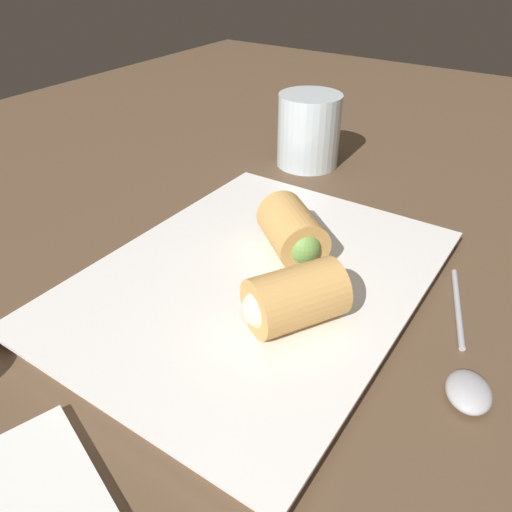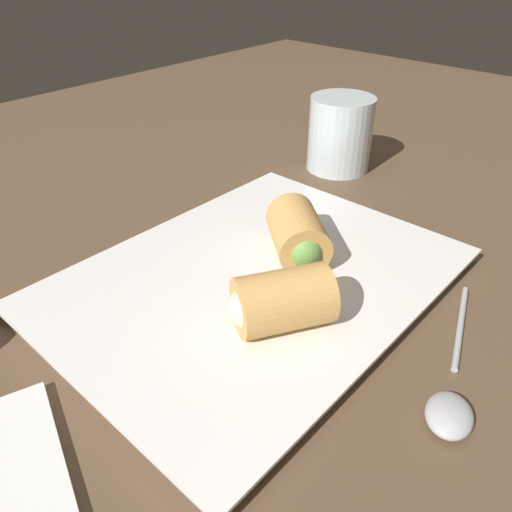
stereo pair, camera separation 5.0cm
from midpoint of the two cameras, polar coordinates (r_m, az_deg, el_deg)
name	(u,v)px [view 2 (the right image)]	position (r cm, az deg, el deg)	size (l,w,h in cm)	color
table_surface	(255,298)	(44.06, 3.16, -4.94)	(180.00, 140.00, 2.00)	brown
serving_plate	(256,281)	(43.12, 3.33, -2.98)	(33.99, 25.68, 1.50)	white
roll_front_left	(299,236)	(43.90, 8.18, 2.20)	(7.89, 8.21, 4.57)	#DBA356
roll_front_right	(278,301)	(36.20, 6.49, -5.36)	(8.24, 7.40, 4.57)	#DBA356
spoon	(451,400)	(37.00, 25.21, -14.86)	(16.39, 7.00, 1.34)	#B2B2B7
drinking_glass	(340,134)	(65.56, 11.83, 13.45)	(7.98, 7.98, 9.13)	silver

